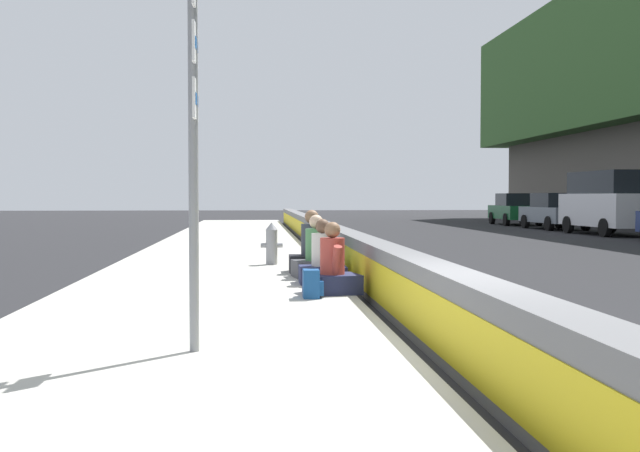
{
  "coord_description": "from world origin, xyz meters",
  "views": [
    {
      "loc": [
        -7.27,
        1.91,
        1.57
      ],
      "look_at": [
        7.86,
        0.64,
        0.99
      ],
      "focal_mm": 44.62,
      "sensor_mm": 36.0,
      "label": 1
    }
  ],
  "objects": [
    {
      "name": "sidewalk_strip",
      "position": [
        0.0,
        2.65,
        0.07
      ],
      "size": [
        80.0,
        4.4,
        0.14
      ],
      "primitive_type": "cube",
      "color": "#B5B2A8",
      "rests_on": "ground_plane"
    },
    {
      "name": "jersey_barrier",
      "position": [
        0.0,
        0.0,
        0.42
      ],
      "size": [
        76.0,
        0.45,
        0.85
      ],
      "color": "slate",
      "rests_on": "ground_plane"
    },
    {
      "name": "parked_car_far",
      "position": [
        28.91,
        -12.17,
        0.86
      ],
      "size": [
        4.56,
        2.06,
        1.71
      ],
      "color": "slate",
      "rests_on": "ground_plane"
    },
    {
      "name": "backpack",
      "position": [
        3.76,
        1.1,
        0.33
      ],
      "size": [
        0.32,
        0.28,
        0.4
      ],
      "color": "navy",
      "rests_on": "sidewalk_strip"
    },
    {
      "name": "ground_plane",
      "position": [
        0.0,
        0.0,
        0.0
      ],
      "size": [
        160.0,
        160.0,
        0.0
      ],
      "primitive_type": "plane",
      "color": "#232326",
      "rests_on": "ground"
    },
    {
      "name": "route_sign_post",
      "position": [
        0.05,
        2.45,
        2.23
      ],
      "size": [
        0.44,
        0.09,
        3.6
      ],
      "color": "gray",
      "rests_on": "sidewalk_strip"
    },
    {
      "name": "fire_hydrant",
      "position": [
        9.3,
        1.54,
        0.59
      ],
      "size": [
        0.26,
        0.46,
        0.88
      ],
      "color": "gray",
      "rests_on": "sidewalk_strip"
    },
    {
      "name": "seated_person_far",
      "position": [
        7.55,
        0.83,
        0.5
      ],
      "size": [
        0.74,
        0.84,
        1.17
      ],
      "color": "black",
      "rests_on": "sidewalk_strip"
    },
    {
      "name": "parked_car_midline",
      "position": [
        23.48,
        -12.28,
        1.35
      ],
      "size": [
        5.16,
        2.24,
        2.56
      ],
      "color": "silver",
      "rests_on": "ground_plane"
    },
    {
      "name": "seated_person_middle",
      "position": [
        5.62,
        0.79,
        0.47
      ],
      "size": [
        0.67,
        0.75,
        1.05
      ],
      "color": "#23284C",
      "rests_on": "sidewalk_strip"
    },
    {
      "name": "seated_person_rear",
      "position": [
        6.6,
        0.82,
        0.48
      ],
      "size": [
        0.77,
        0.87,
        1.1
      ],
      "color": "#424247",
      "rests_on": "sidewalk_strip"
    },
    {
      "name": "seated_person_foreground",
      "position": [
        4.26,
        0.77,
        0.47
      ],
      "size": [
        0.77,
        0.86,
        1.05
      ],
      "color": "#23284C",
      "rests_on": "sidewalk_strip"
    },
    {
      "name": "parked_car_farther",
      "position": [
        34.68,
        -12.2,
        0.86
      ],
      "size": [
        4.57,
        2.09,
        1.71
      ],
      "color": "#145128",
      "rests_on": "ground_plane"
    }
  ]
}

